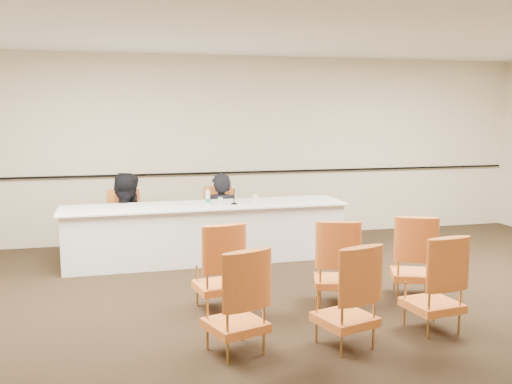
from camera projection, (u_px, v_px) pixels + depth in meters
floor at (329, 319)px, 5.80m from camera, size 10.00×10.00×0.00m
ceiling at (335, 15)px, 5.38m from camera, size 10.00×10.00×0.00m
wall_back at (242, 148)px, 9.43m from camera, size 10.00×0.04×3.00m
wall_rail at (243, 172)px, 9.45m from camera, size 9.80×0.04×0.03m
panel_table at (206, 232)px, 8.06m from camera, size 4.00×0.98×0.80m
panelist_main at (221, 226)px, 8.71m from camera, size 0.68×0.54×1.64m
panelist_main_chair at (221, 219)px, 8.69m from camera, size 0.51×0.51×0.95m
panelist_second at (125, 233)px, 8.34m from camera, size 0.96×0.79×1.78m
panelist_second_chair at (125, 223)px, 8.32m from camera, size 0.51×0.51×0.95m
papers at (246, 203)px, 8.11m from camera, size 0.31×0.23×0.00m
microphone at (234, 195)px, 8.01m from camera, size 0.12×0.20×0.26m
water_bottle at (208, 197)px, 7.98m from camera, size 0.07×0.07×0.22m
drinking_glass at (220, 201)px, 8.03m from camera, size 0.07×0.07×0.10m
coffee_cup at (255, 199)px, 8.10m from camera, size 0.09×0.09×0.13m
aud_chair_front_left at (218, 266)px, 6.03m from camera, size 0.57×0.57×0.95m
aud_chair_front_mid at (336, 261)px, 6.21m from camera, size 0.63×0.63×0.95m
aud_chair_front_right at (413, 255)px, 6.47m from camera, size 0.65×0.65×0.95m
aud_chair_back_left at (235, 300)px, 4.93m from camera, size 0.63×0.63×0.95m
aud_chair_back_mid at (345, 295)px, 5.07m from camera, size 0.62×0.62×0.95m
aud_chair_back_right at (433, 282)px, 5.45m from camera, size 0.56×0.56×0.95m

